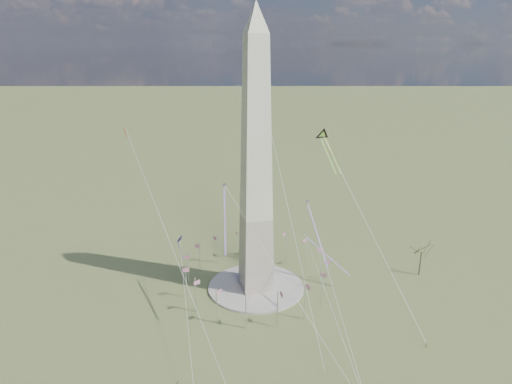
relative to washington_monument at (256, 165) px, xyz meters
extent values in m
plane|color=brown|center=(0.00, 0.00, -47.95)|extent=(2000.00, 2000.00, 0.00)
cylinder|color=#A9A49A|center=(0.00, 0.00, -47.55)|extent=(36.00, 36.00, 0.80)
pyramid|color=silver|center=(0.00, 0.00, 47.85)|extent=(9.90, 9.90, 10.00)
cylinder|color=white|center=(26.00, 0.00, -41.45)|extent=(0.36, 0.36, 13.00)
cube|color=#B3173E|center=(26.00, 1.30, -36.15)|extent=(2.40, 0.08, 1.50)
cylinder|color=white|center=(24.02, 9.95, -41.45)|extent=(0.36, 0.36, 13.00)
cube|color=#B3173E|center=(23.52, 11.15, -36.15)|extent=(2.25, 0.99, 1.50)
cylinder|color=white|center=(18.38, 18.38, -41.45)|extent=(0.36, 0.36, 13.00)
cube|color=#B3173E|center=(17.47, 19.30, -36.15)|extent=(1.75, 1.75, 1.50)
cylinder|color=white|center=(9.95, 24.02, -41.45)|extent=(0.36, 0.36, 13.00)
cube|color=#B3173E|center=(8.75, 24.52, -36.15)|extent=(0.99, 2.25, 1.50)
cylinder|color=white|center=(0.00, 26.00, -41.45)|extent=(0.36, 0.36, 13.00)
cube|color=#B3173E|center=(-1.30, 26.00, -36.15)|extent=(0.08, 2.40, 1.50)
cylinder|color=white|center=(-9.95, 24.02, -41.45)|extent=(0.36, 0.36, 13.00)
cube|color=#B3173E|center=(-11.15, 23.52, -36.15)|extent=(0.99, 2.25, 1.50)
cylinder|color=white|center=(-18.38, 18.38, -41.45)|extent=(0.36, 0.36, 13.00)
cube|color=#B3173E|center=(-19.30, 17.47, -36.15)|extent=(1.75, 1.75, 1.50)
cylinder|color=white|center=(-24.02, 9.95, -41.45)|extent=(0.36, 0.36, 13.00)
cube|color=#B3173E|center=(-24.52, 8.75, -36.15)|extent=(2.25, 0.99, 1.50)
cylinder|color=white|center=(-26.00, 0.00, -41.45)|extent=(0.36, 0.36, 13.00)
cube|color=#B3173E|center=(-26.00, -1.30, -36.15)|extent=(2.40, 0.08, 1.50)
cylinder|color=white|center=(-24.02, -9.95, -41.45)|extent=(0.36, 0.36, 13.00)
cube|color=#B3173E|center=(-23.52, -11.15, -36.15)|extent=(2.25, 0.99, 1.50)
cylinder|color=white|center=(-18.38, -18.38, -41.45)|extent=(0.36, 0.36, 13.00)
cube|color=#B3173E|center=(-17.47, -19.30, -36.15)|extent=(1.75, 1.75, 1.50)
cylinder|color=white|center=(-9.95, -24.02, -41.45)|extent=(0.36, 0.36, 13.00)
cube|color=#B3173E|center=(-8.75, -24.52, -36.15)|extent=(0.99, 2.25, 1.50)
cylinder|color=white|center=(0.00, -26.00, -41.45)|extent=(0.36, 0.36, 13.00)
cube|color=#B3173E|center=(1.30, -26.00, -36.15)|extent=(0.08, 2.40, 1.50)
cylinder|color=white|center=(9.95, -24.02, -41.45)|extent=(0.36, 0.36, 13.00)
cube|color=#B3173E|center=(11.15, -23.52, -36.15)|extent=(0.99, 2.25, 1.50)
cylinder|color=white|center=(18.38, -18.38, -41.45)|extent=(0.36, 0.36, 13.00)
cube|color=#B3173E|center=(19.30, -17.47, -36.15)|extent=(1.75, 1.75, 1.50)
cylinder|color=white|center=(24.02, -9.95, -41.45)|extent=(0.36, 0.36, 13.00)
cube|color=#B3173E|center=(24.52, -8.75, -36.15)|extent=(2.25, 0.99, 1.50)
cylinder|color=#433628|center=(65.42, -7.09, -43.04)|extent=(0.48, 0.48, 9.82)
imported|color=gray|center=(40.40, -47.77, -47.19)|extent=(0.66, 0.59, 1.52)
cube|color=yellow|center=(32.56, 8.13, -0.58)|extent=(0.62, 15.20, 10.66)
cube|color=yellow|center=(30.61, 8.11, -0.58)|extent=(0.62, 15.20, 10.66)
cube|color=navy|center=(-26.70, 8.66, -28.46)|extent=(2.33, 3.44, 2.62)
cube|color=#D84422|center=(-26.70, 8.66, -32.79)|extent=(2.32, 2.73, 9.06)
cube|color=#D84422|center=(17.79, -14.30, -22.21)|extent=(1.95, 21.91, 13.72)
cube|color=#D84422|center=(-14.21, -14.54, -13.51)|extent=(4.97, 21.96, 13.95)
cube|color=#D84422|center=(27.25, -3.19, -36.56)|extent=(13.19, 14.07, 11.71)
cube|color=#F6461C|center=(-42.72, 30.26, 9.48)|extent=(1.48, 2.18, 1.68)
cube|color=#F6461C|center=(-42.72, 30.26, 7.65)|extent=(1.09, 1.29, 3.84)
cube|color=white|center=(12.62, 40.45, 24.83)|extent=(1.36, 2.04, 1.83)
cube|color=white|center=(12.62, 40.45, 22.82)|extent=(0.65, 1.58, 4.21)
camera|label=1|loc=(-40.16, -146.92, 39.59)|focal=32.00mm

